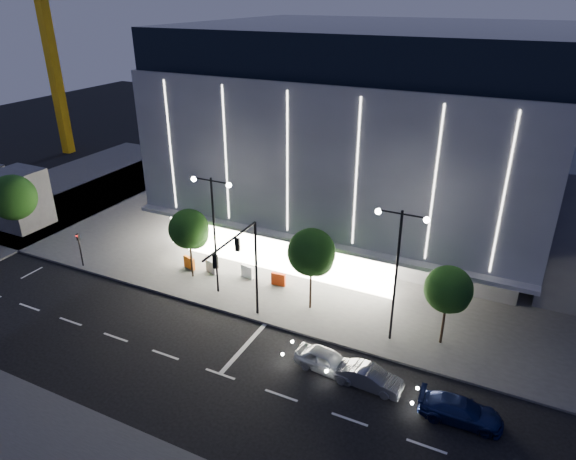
# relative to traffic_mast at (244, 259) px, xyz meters

# --- Properties ---
(ground) EXTENTS (160.00, 160.00, 0.00)m
(ground) POSITION_rel_traffic_mast_xyz_m (-1.00, -3.34, -5.03)
(ground) COLOR black
(ground) RESTS_ON ground
(sidewalk_museum) EXTENTS (70.00, 40.00, 0.15)m
(sidewalk_museum) POSITION_rel_traffic_mast_xyz_m (4.00, 20.66, -4.95)
(sidewalk_museum) COLOR #474747
(sidewalk_museum) RESTS_ON ground
(sidewalk_west) EXTENTS (16.00, 50.00, 0.15)m
(sidewalk_west) POSITION_rel_traffic_mast_xyz_m (-31.00, 6.66, -4.95)
(sidewalk_west) COLOR #474747
(sidewalk_west) RESTS_ON ground
(museum) EXTENTS (30.00, 25.80, 18.00)m
(museum) POSITION_rel_traffic_mast_xyz_m (1.98, 18.97, 4.25)
(museum) COLOR #4C4C51
(museum) RESTS_ON ground
(traffic_mast) EXTENTS (0.33, 5.89, 7.07)m
(traffic_mast) POSITION_rel_traffic_mast_xyz_m (0.00, 0.00, 0.00)
(traffic_mast) COLOR black
(traffic_mast) RESTS_ON ground
(street_lamp_west) EXTENTS (3.16, 0.36, 9.00)m
(street_lamp_west) POSITION_rel_traffic_mast_xyz_m (-4.00, 2.66, 0.93)
(street_lamp_west) COLOR black
(street_lamp_west) RESTS_ON ground
(street_lamp_east) EXTENTS (3.16, 0.36, 9.00)m
(street_lamp_east) POSITION_rel_traffic_mast_xyz_m (9.00, 2.66, 0.93)
(street_lamp_east) COLOR black
(street_lamp_east) RESTS_ON ground
(ped_signal_far) EXTENTS (0.22, 0.24, 3.00)m
(ped_signal_far) POSITION_rel_traffic_mast_xyz_m (-16.00, 1.16, -3.14)
(ped_signal_far) COLOR black
(ped_signal_far) RESTS_ON ground
(tree_left) EXTENTS (3.02, 3.02, 5.72)m
(tree_left) POSITION_rel_traffic_mast_xyz_m (-6.97, 3.68, -0.99)
(tree_left) COLOR black
(tree_left) RESTS_ON ground
(tree_mid) EXTENTS (3.25, 3.25, 6.15)m
(tree_mid) POSITION_rel_traffic_mast_xyz_m (3.03, 3.68, -0.69)
(tree_mid) COLOR black
(tree_mid) RESTS_ON ground
(tree_right) EXTENTS (2.91, 2.91, 5.51)m
(tree_right) POSITION_rel_traffic_mast_xyz_m (12.03, 3.68, -1.14)
(tree_right) COLOR black
(tree_right) RESTS_ON ground
(car_lead) EXTENTS (4.09, 1.99, 1.35)m
(car_lead) POSITION_rel_traffic_mast_xyz_m (6.46, -1.76, -4.35)
(car_lead) COLOR #B5B9BE
(car_lead) RESTS_ON ground
(car_second) EXTENTS (3.80, 1.45, 1.24)m
(car_second) POSITION_rel_traffic_mast_xyz_m (9.14, -2.01, -4.41)
(car_second) COLOR #919498
(car_second) RESTS_ON ground
(car_third) EXTENTS (4.38, 1.98, 1.24)m
(car_third) POSITION_rel_traffic_mast_xyz_m (14.15, -2.35, -4.41)
(car_third) COLOR navy
(car_third) RESTS_ON ground
(barrier_a) EXTENTS (1.13, 0.53, 1.00)m
(barrier_a) POSITION_rel_traffic_mast_xyz_m (-7.97, 4.58, -4.38)
(barrier_a) COLOR orange
(barrier_a) RESTS_ON sidewalk_museum
(barrier_b) EXTENTS (1.13, 0.56, 1.00)m
(barrier_b) POSITION_rel_traffic_mast_xyz_m (-6.01, 4.80, -4.38)
(barrier_b) COLOR silver
(barrier_b) RESTS_ON sidewalk_museum
(barrier_c) EXTENTS (1.12, 0.36, 1.00)m
(barrier_c) POSITION_rel_traffic_mast_xyz_m (-0.39, 5.40, -4.38)
(barrier_c) COLOR red
(barrier_c) RESTS_ON sidewalk_museum
(barrier_d) EXTENTS (1.13, 0.45, 1.00)m
(barrier_d) POSITION_rel_traffic_mast_xyz_m (-3.09, 5.39, -4.38)
(barrier_d) COLOR white
(barrier_d) RESTS_ON sidewalk_museum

